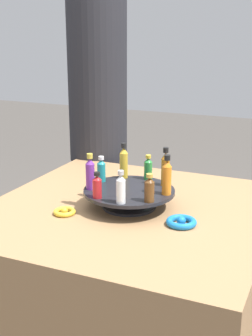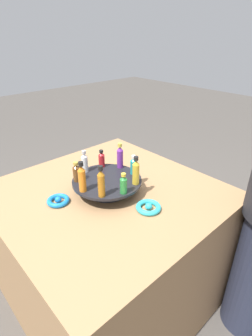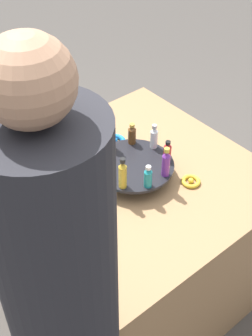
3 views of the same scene
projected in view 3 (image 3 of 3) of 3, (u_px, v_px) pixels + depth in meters
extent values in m
plane|color=#4C4742|center=(132.00, 284.00, 2.42)|extent=(12.00, 12.00, 0.00)
cube|color=#9E754C|center=(133.00, 236.00, 2.18)|extent=(1.00, 1.00, 0.75)
cylinder|color=black|center=(133.00, 175.00, 1.93)|extent=(0.19, 0.19, 0.01)
cylinder|color=black|center=(133.00, 170.00, 1.91)|extent=(0.10, 0.10, 0.05)
cylinder|color=black|center=(134.00, 165.00, 1.89)|extent=(0.33, 0.33, 0.01)
cylinder|color=#288438|center=(103.00, 170.00, 1.81)|extent=(0.03, 0.03, 0.07)
cone|color=#288438|center=(103.00, 161.00, 1.78)|extent=(0.03, 0.03, 0.02)
cylinder|color=gold|center=(103.00, 158.00, 1.77)|extent=(0.02, 0.02, 0.01)
cylinder|color=gold|center=(123.00, 177.00, 1.75)|extent=(0.03, 0.03, 0.10)
cone|color=gold|center=(123.00, 165.00, 1.71)|extent=(0.03, 0.03, 0.02)
cylinder|color=black|center=(123.00, 161.00, 1.70)|extent=(0.02, 0.02, 0.02)
cylinder|color=teal|center=(148.00, 179.00, 1.76)|extent=(0.03, 0.03, 0.07)
cone|color=teal|center=(148.00, 171.00, 1.74)|extent=(0.03, 0.03, 0.02)
cylinder|color=silver|center=(148.00, 168.00, 1.73)|extent=(0.02, 0.02, 0.01)
cylinder|color=#702D93|center=(166.00, 166.00, 1.80)|extent=(0.03, 0.03, 0.09)
cone|color=#702D93|center=(167.00, 154.00, 1.77)|extent=(0.03, 0.03, 0.02)
cylinder|color=gold|center=(167.00, 150.00, 1.75)|extent=(0.02, 0.02, 0.02)
cylinder|color=#B21E23|center=(167.00, 153.00, 1.89)|extent=(0.03, 0.03, 0.07)
cone|color=#B21E23|center=(168.00, 145.00, 1.86)|extent=(0.03, 0.03, 0.01)
cylinder|color=black|center=(168.00, 143.00, 1.85)|extent=(0.02, 0.02, 0.01)
cylinder|color=silver|center=(154.00, 139.00, 1.94)|extent=(0.03, 0.03, 0.08)
cone|color=silver|center=(154.00, 130.00, 1.91)|extent=(0.03, 0.03, 0.02)
cylinder|color=#B2B2B7|center=(155.00, 127.00, 1.90)|extent=(0.02, 0.02, 0.01)
cylinder|color=brown|center=(132.00, 136.00, 1.97)|extent=(0.03, 0.03, 0.07)
cone|color=brown|center=(132.00, 128.00, 1.94)|extent=(0.03, 0.03, 0.02)
cylinder|color=#B79338|center=(132.00, 125.00, 1.93)|extent=(0.02, 0.02, 0.01)
cylinder|color=orange|center=(111.00, 138.00, 1.93)|extent=(0.03, 0.03, 0.10)
cone|color=orange|center=(110.00, 126.00, 1.89)|extent=(0.03, 0.03, 0.02)
cylinder|color=black|center=(110.00, 122.00, 1.88)|extent=(0.02, 0.02, 0.02)
cylinder|color=#AD6B19|center=(99.00, 151.00, 1.87)|extent=(0.03, 0.03, 0.10)
cone|color=#AD6B19|center=(98.00, 138.00, 1.82)|extent=(0.03, 0.03, 0.02)
cylinder|color=black|center=(98.00, 134.00, 1.81)|extent=(0.02, 0.02, 0.02)
torus|color=#2DB7CC|center=(95.00, 206.00, 1.78)|extent=(0.11, 0.11, 0.02)
sphere|color=#2DB7CC|center=(94.00, 205.00, 1.78)|extent=(0.03, 0.03, 0.03)
torus|color=gold|center=(191.00, 181.00, 1.89)|extent=(0.08, 0.08, 0.02)
sphere|color=gold|center=(191.00, 181.00, 1.89)|extent=(0.02, 0.02, 0.02)
torus|color=blue|center=(114.00, 141.00, 2.09)|extent=(0.10, 0.10, 0.02)
sphere|color=blue|center=(114.00, 141.00, 2.09)|extent=(0.03, 0.03, 0.03)
cylinder|color=#232328|center=(57.00, 265.00, 1.11)|extent=(0.29, 0.29, 0.83)
sphere|color=#A87A5B|center=(28.00, 81.00, 0.79)|extent=(0.17, 0.17, 0.17)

